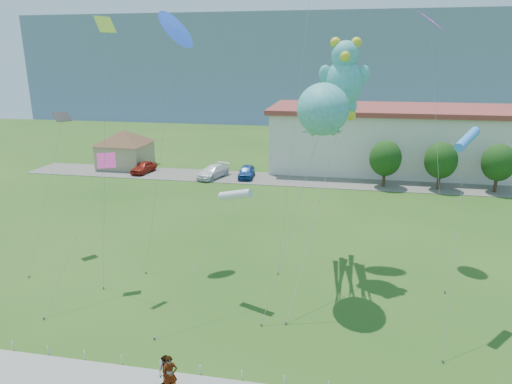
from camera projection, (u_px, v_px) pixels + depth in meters
ground at (228, 360)px, 22.66m from camera, size 160.00×160.00×0.00m
parking_strip at (298, 180)px, 55.62m from camera, size 70.00×6.00×0.06m
hill_ridge at (328, 64)px, 132.16m from camera, size 160.00×50.00×25.00m
pavilion at (124, 145)px, 61.90m from camera, size 9.20×9.20×5.00m
warehouse at (509, 141)px, 58.28m from camera, size 61.00×15.00×8.20m
rope_fence at (221, 372)px, 21.37m from camera, size 26.05×0.05×0.50m
tree_near at (385, 158)px, 51.94m from camera, size 3.60×3.60×5.47m
tree_mid at (441, 160)px, 50.86m from camera, size 3.60×3.60×5.47m
tree_far at (499, 163)px, 49.79m from camera, size 3.60×3.60×5.47m
pedestrian_left at (170, 375)px, 20.09m from camera, size 0.77×0.66×1.80m
pedestrian_right at (166, 372)px, 20.36m from camera, size 0.94×0.82×1.64m
parked_car_red at (144, 167)px, 58.93m from camera, size 2.36×4.48×1.45m
parked_car_white at (213, 171)px, 56.59m from camera, size 3.70×5.63×1.52m
parked_car_blue at (246, 172)px, 56.59m from camera, size 2.07×4.50×1.50m
octopus_kite at (323, 118)px, 27.40m from camera, size 4.28×11.03×13.06m
teddy_bear_kite at (344, 77)px, 29.16m from camera, size 4.14×9.27×15.65m
small_kite_cyan at (467, 141)px, 23.87m from camera, size 1.30×6.02×10.75m
small_kite_white at (235, 196)px, 26.91m from camera, size 3.53×6.63×7.08m
small_kite_blue at (175, 35)px, 30.92m from camera, size 2.38×5.07×16.94m
small_kite_yellow at (105, 62)px, 27.34m from camera, size 1.29×2.97×16.73m
small_kite_purple at (431, 27)px, 31.09m from camera, size 2.36×7.75×17.53m
small_kite_pink at (101, 175)px, 28.43m from camera, size 2.44×6.20×8.62m
small_kite_black at (59, 133)px, 33.46m from camera, size 1.29×6.64×10.64m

